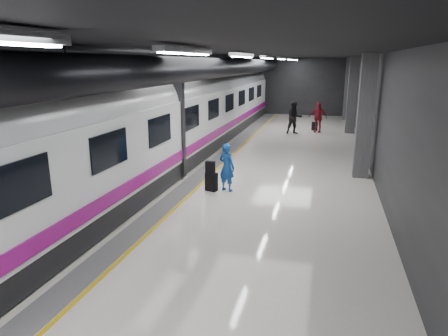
% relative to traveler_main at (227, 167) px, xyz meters
% --- Properties ---
extents(ground, '(40.00, 40.00, 0.00)m').
position_rel_traveler_main_xyz_m(ground, '(-0.10, 0.97, -0.81)').
color(ground, white).
rests_on(ground, ground).
extents(platform_hall, '(10.02, 40.02, 4.51)m').
position_rel_traveler_main_xyz_m(platform_hall, '(-0.39, 1.92, 2.73)').
color(platform_hall, black).
rests_on(platform_hall, ground).
extents(train, '(3.05, 38.00, 4.05)m').
position_rel_traveler_main_xyz_m(train, '(-3.35, 0.97, 1.26)').
color(train, black).
rests_on(train, ground).
extents(traveler_main, '(0.69, 0.58, 1.62)m').
position_rel_traveler_main_xyz_m(traveler_main, '(0.00, 0.00, 0.00)').
color(traveler_main, '#1757B3').
rests_on(traveler_main, ground).
extents(suitcase_main, '(0.44, 0.35, 0.62)m').
position_rel_traveler_main_xyz_m(suitcase_main, '(-0.50, -0.14, -0.50)').
color(suitcase_main, black).
rests_on(suitcase_main, ground).
extents(shoulder_bag, '(0.32, 0.19, 0.41)m').
position_rel_traveler_main_xyz_m(shoulder_bag, '(-0.52, -0.17, 0.01)').
color(shoulder_bag, black).
rests_on(shoulder_bag, suitcase_main).
extents(traveler_far_a, '(1.14, 1.02, 1.94)m').
position_rel_traveler_main_xyz_m(traveler_far_a, '(1.18, 11.69, 0.16)').
color(traveler_far_a, black).
rests_on(traveler_far_a, ground).
extents(traveler_far_b, '(1.15, 0.66, 1.84)m').
position_rel_traveler_main_xyz_m(traveler_far_b, '(2.53, 12.66, 0.11)').
color(traveler_far_b, maroon).
rests_on(traveler_far_b, ground).
extents(suitcase_far, '(0.38, 0.27, 0.53)m').
position_rel_traveler_main_xyz_m(suitcase_far, '(2.35, 13.31, -0.54)').
color(suitcase_far, black).
rests_on(suitcase_far, ground).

